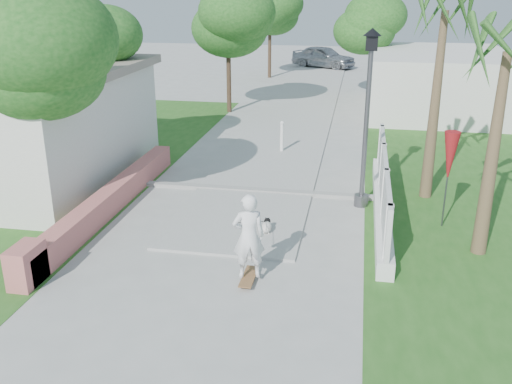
% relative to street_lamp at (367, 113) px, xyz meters
% --- Properties ---
extents(ground, '(90.00, 90.00, 0.00)m').
position_rel_street_lamp_xyz_m(ground, '(-2.90, -5.50, -2.43)').
color(ground, '#B7B7B2').
rests_on(ground, ground).
extents(path_strip, '(3.20, 36.00, 0.06)m').
position_rel_street_lamp_xyz_m(path_strip, '(-2.90, 14.50, -2.40)').
color(path_strip, '#B7B7B2').
rests_on(path_strip, ground).
extents(curb, '(6.50, 0.25, 0.10)m').
position_rel_street_lamp_xyz_m(curb, '(-2.90, 0.50, -2.38)').
color(curb, '#999993').
rests_on(curb, ground).
extents(grass_left, '(8.00, 20.00, 0.01)m').
position_rel_street_lamp_xyz_m(grass_left, '(-9.90, 2.50, -2.42)').
color(grass_left, '#295F1E').
rests_on(grass_left, ground).
extents(grass_right, '(8.00, 20.00, 0.01)m').
position_rel_street_lamp_xyz_m(grass_right, '(4.10, 2.50, -2.42)').
color(grass_right, '#295F1E').
rests_on(grass_right, ground).
extents(pink_wall, '(0.45, 8.20, 0.80)m').
position_rel_street_lamp_xyz_m(pink_wall, '(-6.20, -1.95, -2.11)').
color(pink_wall, '#BE6661').
rests_on(pink_wall, ground).
extents(lattice_fence, '(0.35, 7.00, 1.50)m').
position_rel_street_lamp_xyz_m(lattice_fence, '(0.50, -0.50, -1.88)').
color(lattice_fence, white).
rests_on(lattice_fence, ground).
extents(building_right, '(6.00, 8.00, 2.60)m').
position_rel_street_lamp_xyz_m(building_right, '(3.10, 12.50, -1.13)').
color(building_right, silver).
rests_on(building_right, ground).
extents(street_lamp, '(0.44, 0.44, 4.44)m').
position_rel_street_lamp_xyz_m(street_lamp, '(0.00, 0.00, 0.00)').
color(street_lamp, '#59595E').
rests_on(street_lamp, ground).
extents(bollard, '(0.14, 0.14, 1.09)m').
position_rel_street_lamp_xyz_m(bollard, '(-2.70, 4.50, -1.84)').
color(bollard, white).
rests_on(bollard, ground).
extents(patio_umbrella, '(0.36, 0.36, 2.30)m').
position_rel_street_lamp_xyz_m(patio_umbrella, '(1.90, -1.00, -0.74)').
color(patio_umbrella, '#59595E').
rests_on(patio_umbrella, ground).
extents(tree_left_near, '(3.60, 3.60, 5.28)m').
position_rel_street_lamp_xyz_m(tree_left_near, '(-7.38, -2.52, 1.40)').
color(tree_left_near, '#4C3826').
rests_on(tree_left_near, ground).
extents(tree_left_mid, '(3.20, 3.20, 4.85)m').
position_rel_street_lamp_xyz_m(tree_left_mid, '(-8.38, 2.98, 1.07)').
color(tree_left_mid, '#4C3826').
rests_on(tree_left_mid, ground).
extents(tree_path_left, '(3.40, 3.40, 5.23)m').
position_rel_street_lamp_xyz_m(tree_path_left, '(-5.88, 10.48, 1.39)').
color(tree_path_left, '#4C3826').
rests_on(tree_path_left, ground).
extents(tree_path_right, '(3.00, 3.00, 4.79)m').
position_rel_street_lamp_xyz_m(tree_path_right, '(0.32, 14.48, 1.07)').
color(tree_path_right, '#4C3826').
rests_on(tree_path_right, ground).
extents(tree_path_far, '(3.20, 3.20, 5.17)m').
position_rel_street_lamp_xyz_m(tree_path_far, '(-5.68, 20.48, 1.39)').
color(tree_path_far, '#4C3826').
rests_on(tree_path_far, ground).
extents(palm_far, '(1.80, 1.80, 5.30)m').
position_rel_street_lamp_xyz_m(palm_far, '(1.70, 1.00, 2.06)').
color(palm_far, brown).
rests_on(palm_far, ground).
extents(palm_near, '(1.80, 1.80, 4.70)m').
position_rel_street_lamp_xyz_m(palm_near, '(2.50, -2.30, 1.53)').
color(palm_near, brown).
rests_on(palm_near, ground).
extents(skateboarder, '(0.71, 2.84, 1.79)m').
position_rel_street_lamp_xyz_m(skateboarder, '(-2.16, -3.76, -1.61)').
color(skateboarder, olive).
rests_on(skateboarder, ground).
extents(dog, '(0.25, 0.52, 0.35)m').
position_rel_street_lamp_xyz_m(dog, '(-2.11, -2.18, -2.23)').
color(dog, silver).
rests_on(dog, ground).
extents(parked_car, '(4.63, 3.37, 1.46)m').
position_rel_street_lamp_xyz_m(parked_car, '(-2.79, 25.30, -1.69)').
color(parked_car, '#A3A6AA').
rests_on(parked_car, ground).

